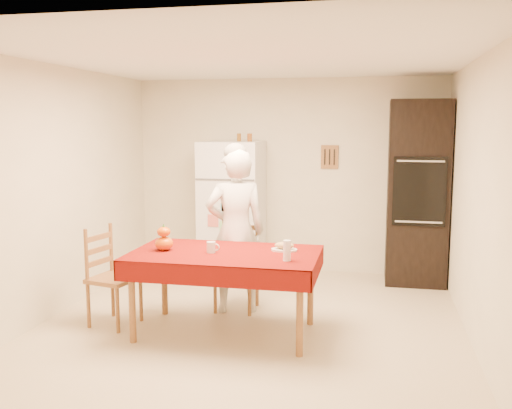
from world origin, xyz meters
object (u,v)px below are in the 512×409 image
(chair_left, at_px, (109,272))
(wine_glass, at_px, (287,251))
(refrigerator, at_px, (232,208))
(coffee_mug, at_px, (211,247))
(oven_cabinet, at_px, (417,193))
(chair_far, at_px, (238,260))
(seated_woman, at_px, (236,231))
(pumpkin_lower, at_px, (164,243))
(bread_plate, at_px, (284,250))
(dining_table, at_px, (225,260))

(chair_left, relative_size, wine_glass, 5.40)
(refrigerator, xyz_separation_m, coffee_mug, (0.35, -2.13, -0.04))
(oven_cabinet, distance_m, chair_far, 2.41)
(refrigerator, bearing_deg, seated_woman, -74.33)
(coffee_mug, bearing_deg, chair_far, 85.77)
(pumpkin_lower, bearing_deg, seated_woman, 52.59)
(bread_plate, bearing_deg, pumpkin_lower, -169.32)
(dining_table, bearing_deg, coffee_mug, -161.54)
(oven_cabinet, height_order, chair_far, oven_cabinet)
(oven_cabinet, relative_size, chair_left, 2.32)
(oven_cabinet, distance_m, wine_glass, 2.65)
(refrigerator, xyz_separation_m, seated_woman, (0.41, -1.46, -0.01))
(bread_plate, bearing_deg, oven_cabinet, 56.63)
(wine_glass, relative_size, bread_plate, 0.73)
(coffee_mug, bearing_deg, seated_woman, 84.94)
(refrigerator, xyz_separation_m, chair_far, (0.41, -1.35, -0.34))
(refrigerator, bearing_deg, oven_cabinet, 1.18)
(chair_left, bearing_deg, pumpkin_lower, -82.63)
(oven_cabinet, xyz_separation_m, chair_left, (-2.97, -2.12, -0.59))
(oven_cabinet, bearing_deg, seated_woman, -141.24)
(oven_cabinet, bearing_deg, chair_far, -143.29)
(pumpkin_lower, height_order, bread_plate, pumpkin_lower)
(refrigerator, relative_size, coffee_mug, 17.00)
(coffee_mug, distance_m, bread_plate, 0.67)
(bread_plate, bearing_deg, dining_table, -161.52)
(chair_far, distance_m, chair_left, 1.32)
(refrigerator, height_order, coffee_mug, refrigerator)
(chair_left, relative_size, pumpkin_lower, 5.62)
(chair_far, relative_size, pumpkin_lower, 5.62)
(dining_table, distance_m, pumpkin_lower, 0.59)
(bread_plate, bearing_deg, refrigerator, 117.12)
(coffee_mug, bearing_deg, bread_plate, 18.48)
(chair_far, distance_m, bread_plate, 0.85)
(seated_woman, xyz_separation_m, bread_plate, (0.58, -0.47, -0.06))
(refrigerator, height_order, seated_woman, refrigerator)
(oven_cabinet, height_order, dining_table, oven_cabinet)
(dining_table, height_order, bread_plate, bread_plate)
(pumpkin_lower, bearing_deg, dining_table, 3.22)
(chair_left, bearing_deg, dining_table, -78.58)
(dining_table, height_order, chair_far, chair_far)
(chair_left, distance_m, pumpkin_lower, 0.67)
(chair_left, distance_m, coffee_mug, 1.09)
(refrigerator, distance_m, oven_cabinet, 2.29)
(oven_cabinet, height_order, chair_left, oven_cabinet)
(seated_woman, xyz_separation_m, coffee_mug, (-0.06, -0.68, -0.02))
(oven_cabinet, bearing_deg, coffee_mug, -131.54)
(seated_woman, xyz_separation_m, pumpkin_lower, (-0.51, -0.67, -0.01))
(refrigerator, bearing_deg, dining_table, -77.45)
(oven_cabinet, distance_m, pumpkin_lower, 3.24)
(chair_far, bearing_deg, chair_left, -145.51)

